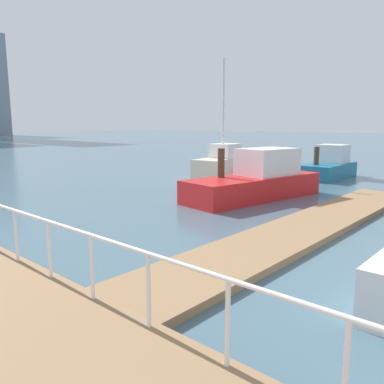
# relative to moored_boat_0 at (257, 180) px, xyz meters

# --- Properties ---
(floating_dock) EXTENTS (15.66, 2.00, 0.18)m
(floating_dock) POSITION_rel_moored_boat_0_xyz_m (-3.47, -3.95, -0.68)
(floating_dock) COLOR #93704C
(floating_dock) RESTS_ON ground_plane
(boardwalk_railing) EXTENTS (0.06, 27.87, 1.08)m
(boardwalk_railing) POSITION_rel_moored_boat_0_xyz_m (-10.95, -0.54, 0.45)
(boardwalk_railing) COLOR white
(boardwalk_railing) RESTS_ON boardwalk
(dock_piling_0) EXTENTS (0.29, 0.29, 1.90)m
(dock_piling_0) POSITION_rel_moored_boat_0_xyz_m (6.98, 0.49, 0.18)
(dock_piling_0) COLOR #473826
(dock_piling_0) RESTS_ON ground_plane
(dock_piling_2) EXTENTS (0.29, 0.29, 2.17)m
(dock_piling_2) POSITION_rel_moored_boat_0_xyz_m (-1.42, 0.89, 0.32)
(dock_piling_2) COLOR #473826
(dock_piling_2) RESTS_ON ground_plane
(moored_boat_0) EXTENTS (6.86, 3.13, 2.12)m
(moored_boat_0) POSITION_rel_moored_boat_0_xyz_m (0.00, 0.00, 0.00)
(moored_boat_0) COLOR red
(moored_boat_0) RESTS_ON ground_plane
(moored_boat_3) EXTENTS (4.33, 2.12, 6.71)m
(moored_boat_3) POSITION_rel_moored_boat_0_xyz_m (3.35, 4.39, 0.07)
(moored_boat_3) COLOR beige
(moored_boat_3) RESTS_ON ground_plane
(moored_boat_5) EXTENTS (4.60, 2.08, 1.95)m
(moored_boat_5) POSITION_rel_moored_boat_0_xyz_m (8.41, 0.34, -0.08)
(moored_boat_5) COLOR #1E6B8C
(moored_boat_5) RESTS_ON ground_plane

